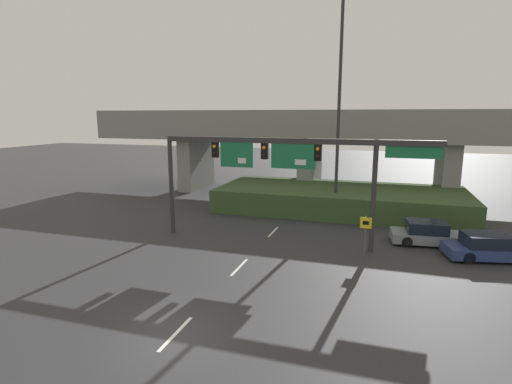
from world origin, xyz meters
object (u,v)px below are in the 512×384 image
object	(u,v)px
speed_limit_sign	(365,231)
signal_gantry	(282,158)
highway_light_pole_near	(339,100)
parked_sedan_mid_right	(489,248)
parked_sedan_near_right	(428,234)

from	to	relation	value
speed_limit_sign	signal_gantry	bearing A→B (deg)	166.26
highway_light_pole_near	parked_sedan_mid_right	size ratio (longest dim) A/B	3.45
highway_light_pole_near	parked_sedan_mid_right	distance (m)	14.17
signal_gantry	parked_sedan_near_right	size ratio (longest dim) A/B	3.63
parked_sedan_near_right	parked_sedan_mid_right	bearing A→B (deg)	-36.86
speed_limit_sign	highway_light_pole_near	distance (m)	11.97
signal_gantry	highway_light_pole_near	bearing A→B (deg)	73.70
signal_gantry	highway_light_pole_near	distance (m)	9.02
highway_light_pole_near	signal_gantry	bearing A→B (deg)	-106.30
signal_gantry	parked_sedan_mid_right	world-z (taller)	signal_gantry
signal_gantry	parked_sedan_mid_right	size ratio (longest dim) A/B	3.35
parked_sedan_near_right	parked_sedan_mid_right	distance (m)	3.38
speed_limit_sign	highway_light_pole_near	bearing A→B (deg)	106.11
signal_gantry	highway_light_pole_near	world-z (taller)	highway_light_pole_near
highway_light_pole_near	parked_sedan_mid_right	world-z (taller)	highway_light_pole_near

